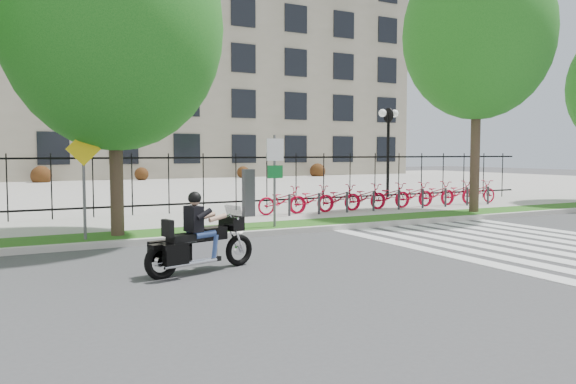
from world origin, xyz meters
name	(u,v)px	position (x,y,z in m)	size (l,w,h in m)	color
ground	(357,262)	(0.00, 0.00, 0.00)	(120.00, 120.00, 0.00)	#3E3E41
curb	(268,233)	(0.00, 4.10, 0.07)	(60.00, 0.20, 0.15)	#B6B3AB
grass_verge	(255,229)	(0.00, 4.95, 0.07)	(60.00, 1.50, 0.15)	#275515
sidewalk	(222,219)	(0.00, 7.45, 0.07)	(60.00, 3.50, 0.15)	gray
plaza	(116,189)	(0.00, 25.00, 0.05)	(80.00, 34.00, 0.10)	gray
crosswalk_stripes	(525,244)	(4.83, 0.00, 0.01)	(5.70, 8.00, 0.01)	silver
iron_fence	(203,183)	(0.00, 9.20, 1.15)	(30.00, 0.06, 2.00)	black
office_building	(71,65)	(0.00, 44.92, 9.97)	(60.00, 21.90, 20.15)	gray
lamp_post_right	(388,130)	(10.00, 12.00, 3.21)	(1.06, 0.70, 4.25)	black
street_tree_1	(113,24)	(-3.67, 4.95, 5.23)	(5.27, 5.27, 8.11)	#36271D
street_tree_2	(478,34)	(8.25, 4.95, 6.16)	(5.02, 5.02, 8.91)	#36271D
bike_share_station	(388,196)	(6.33, 7.20, 0.61)	(11.05, 0.85, 1.50)	#2D2D33
sign_pole_regulatory	(275,168)	(0.45, 4.58, 1.74)	(0.50, 0.09, 2.50)	#59595B
sign_pole_warning	(84,171)	(-4.48, 4.58, 1.74)	(0.78, 0.09, 2.49)	#59595B
motorcycle_rider	(201,240)	(-3.02, 0.58, 0.59)	(2.26, 1.00, 1.78)	black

